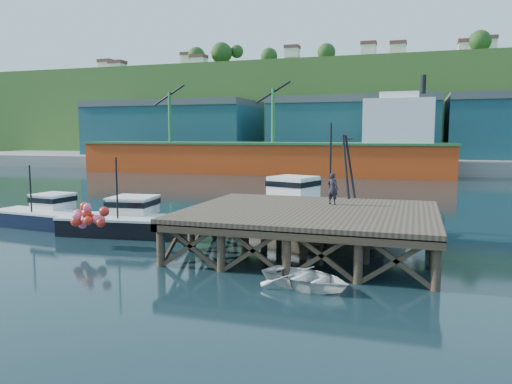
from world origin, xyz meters
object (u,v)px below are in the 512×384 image
at_px(boat_black, 126,220).
at_px(dockworker, 333,189).
at_px(trawler, 319,206).
at_px(boat_navy, 43,214).
at_px(dinghy, 306,278).

height_order(boat_black, dockworker, boat_black).
bearing_deg(trawler, boat_navy, -144.87).
bearing_deg(dockworker, trawler, -51.18).
height_order(boat_black, trawler, trawler).
relative_size(boat_black, trawler, 0.74).
relative_size(boat_navy, trawler, 0.63).
bearing_deg(boat_black, dockworker, -2.24).
distance_m(boat_black, dinghy, 14.03).
bearing_deg(boat_navy, boat_black, 1.19).
xyz_separation_m(boat_navy, dinghy, (18.49, -7.47, -0.41)).
distance_m(boat_black, trawler, 11.68).
xyz_separation_m(boat_black, dinghy, (12.18, -6.95, -0.45)).
bearing_deg(boat_navy, dinghy, -16.13).
distance_m(trawler, dockworker, 5.02).
bearing_deg(boat_black, dinghy, -36.02).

